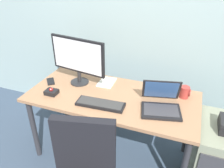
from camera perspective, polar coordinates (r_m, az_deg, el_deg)
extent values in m
plane|color=#38485D|center=(2.47, 0.00, -16.99)|extent=(8.00, 8.00, 0.00)
cube|color=#8FA9AB|center=(2.40, 6.27, 19.97)|extent=(6.00, 0.10, 2.80)
cube|color=#A07452|center=(2.02, 0.00, -3.33)|extent=(1.53, 0.70, 0.03)
cylinder|color=#2D2D33|center=(2.34, -19.28, -10.77)|extent=(0.05, 0.05, 0.68)
cylinder|color=#2D2D33|center=(2.71, -11.88, -3.60)|extent=(0.05, 0.05, 0.68)
cylinder|color=#2D2D33|center=(2.38, 18.94, -10.02)|extent=(0.05, 0.05, 0.68)
cube|color=gray|center=(2.17, 25.72, -16.74)|extent=(0.42, 0.52, 0.65)
cube|color=black|center=(1.89, 26.57, -8.34)|extent=(0.05, 0.18, 0.04)
cube|color=black|center=(1.48, -7.08, -15.33)|extent=(0.40, 0.15, 0.42)
cylinder|color=#262628|center=(2.24, -8.22, 0.52)|extent=(0.18, 0.18, 0.01)
cylinder|color=#262628|center=(2.21, -8.33, 1.88)|extent=(0.04, 0.04, 0.11)
cube|color=black|center=(2.12, -8.77, 7.20)|extent=(0.58, 0.11, 0.34)
cube|color=white|center=(2.11, -9.00, 7.07)|extent=(0.53, 0.09, 0.30)
cube|color=black|center=(1.89, -2.98, -5.14)|extent=(0.42, 0.16, 0.02)
cube|color=#353535|center=(1.88, -2.99, -4.79)|extent=(0.39, 0.14, 0.01)
cube|color=black|center=(1.85, 12.36, -6.78)|extent=(0.35, 0.29, 0.02)
cube|color=#38383D|center=(1.84, 12.40, -6.48)|extent=(0.30, 0.22, 0.00)
cube|color=black|center=(1.91, 12.41, -1.39)|extent=(0.32, 0.16, 0.21)
cube|color=#335999|center=(1.91, 12.42, -1.49)|extent=(0.28, 0.14, 0.18)
cube|color=black|center=(2.10, -15.18, -2.00)|extent=(0.11, 0.09, 0.04)
sphere|color=maroon|center=(2.09, -15.27, -1.40)|extent=(0.04, 0.04, 0.04)
cylinder|color=#A1342E|center=(2.07, 17.99, -1.97)|extent=(0.08, 0.08, 0.10)
torus|color=maroon|center=(2.07, 19.23, -2.13)|extent=(0.01, 0.07, 0.07)
cube|color=white|center=(2.22, -1.36, 0.45)|extent=(0.16, 0.21, 0.01)
cube|color=black|center=(2.32, -15.38, 0.65)|extent=(0.14, 0.15, 0.01)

